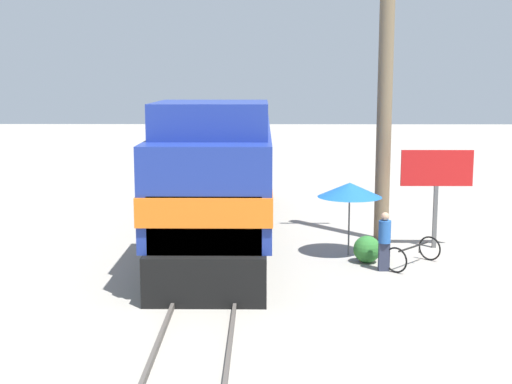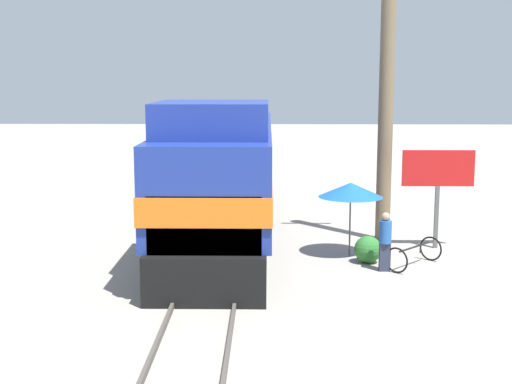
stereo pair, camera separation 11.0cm
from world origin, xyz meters
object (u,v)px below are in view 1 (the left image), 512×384
vendor_umbrella (350,190)px  bicycle (413,254)px  locomotive (222,177)px  billboard_sign (437,174)px  person_bystander (384,239)px  utility_pole (385,101)px

vendor_umbrella → bicycle: bearing=-36.9°
locomotive → bicycle: 6.97m
vendor_umbrella → billboard_sign: size_ratio=0.72×
vendor_umbrella → person_bystander: vendor_umbrella is taller
locomotive → billboard_sign: locomotive is taller
locomotive → vendor_umbrella: size_ratio=7.27×
billboard_sign → utility_pole: bearing=144.0°
billboard_sign → locomotive: bearing=167.5°
utility_pole → billboard_sign: 2.89m
billboard_sign → bicycle: 3.20m
locomotive → utility_pole: bearing=-4.5°
utility_pole → billboard_sign: bearing=-36.0°
utility_pole → person_bystander: size_ratio=5.48×
utility_pole → bicycle: 5.37m
vendor_umbrella → person_bystander: (0.78, -1.72, -1.10)m
locomotive → billboard_sign: size_ratio=5.22×
billboard_sign → bicycle: (-1.12, -2.26, -1.96)m
utility_pole → bicycle: size_ratio=4.81×
utility_pole → person_bystander: (-0.54, -3.80, -3.67)m
utility_pole → person_bystander: 5.31m
locomotive → vendor_umbrella: bearing=-32.4°
person_bystander → billboard_sign: bearing=53.3°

